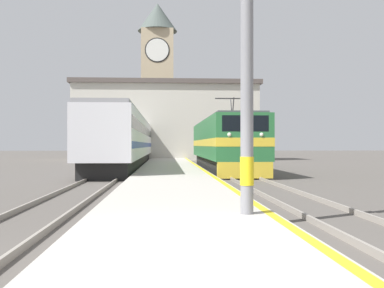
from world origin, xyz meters
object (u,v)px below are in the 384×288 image
(locomotive_train, at_px, (223,144))
(clock_tower, at_px, (158,74))
(catenary_mast, at_px, (251,48))
(passenger_train, at_px, (129,141))

(locomotive_train, distance_m, clock_tower, 36.73)
(locomotive_train, xyz_separation_m, catenary_mast, (-2.13, -21.10, 1.97))
(catenary_mast, distance_m, clock_tower, 56.70)
(passenger_train, xyz_separation_m, catenary_mast, (4.81, -27.91, 1.68))
(catenary_mast, bearing_deg, passenger_train, 99.78)
(locomotive_train, relative_size, clock_tower, 0.78)
(passenger_train, bearing_deg, catenary_mast, -80.22)
(passenger_train, height_order, clock_tower, clock_tower)
(locomotive_train, height_order, passenger_train, locomotive_train)
(locomotive_train, relative_size, catenary_mast, 2.48)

